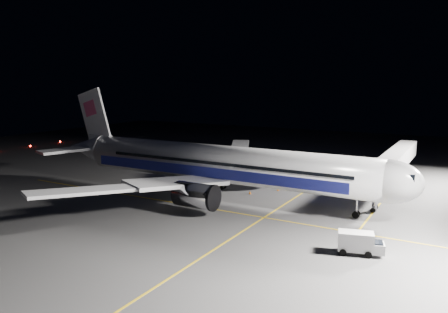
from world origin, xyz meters
The scene contains 11 objects.
ground centered at (0.00, 0.00, 0.00)m, with size 200.00×200.00×0.00m, color #4C4C4F.
guide_line_main centered at (10.00, 0.00, 0.01)m, with size 0.25×80.00×0.01m, color gold.
guide_line_cross centered at (0.00, -6.00, 0.01)m, with size 70.00×0.25×0.01m, color gold.
guide_line_side centered at (22.00, 10.00, 0.01)m, with size 0.25×40.00×0.01m, color gold.
airliner centered at (-1.08, 0.00, 5.16)m, with size 61.48×54.22×16.64m.
jet_bridge centered at (22.00, 18.06, 4.58)m, with size 3.60×34.40×6.30m.
service_truck centered at (23.71, -12.36, 1.25)m, with size 4.89×2.99×2.34m.
baggage_tug centered at (-6.52, 10.44, 0.86)m, with size 2.72×2.25×1.86m.
safety_cone_a centered at (3.00, 4.00, 0.28)m, with size 0.37×0.37×0.56m, color orange.
safety_cone_b centered at (6.00, 8.29, 0.30)m, with size 0.40×0.40×0.60m, color orange.
safety_cone_c centered at (1.79, 12.00, 0.29)m, with size 0.39×0.39×0.59m, color orange.
Camera 1 is at (32.69, -56.44, 17.59)m, focal length 35.00 mm.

